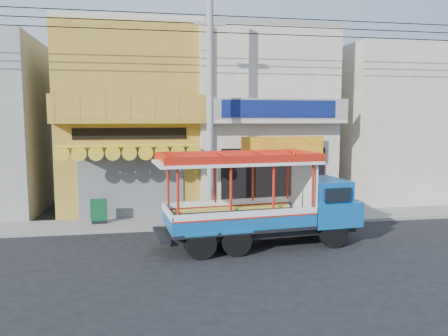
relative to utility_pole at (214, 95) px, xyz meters
name	(u,v)px	position (x,y,z in m)	size (l,w,h in m)	color
ground	(257,251)	(0.85, -3.30, -5.03)	(90.00, 90.00, 0.00)	black
sidewalk	(232,220)	(0.85, 0.70, -4.97)	(30.00, 2.00, 0.12)	slate
shophouse_left	(132,120)	(-3.15, 4.66, -0.92)	(6.00, 7.50, 8.24)	#A17923
shophouse_right	(257,120)	(2.85, 4.66, -0.93)	(6.00, 6.75, 8.24)	#B7AB96
party_pilaster	(205,122)	(-0.15, 1.55, -1.03)	(0.35, 0.30, 8.00)	#B7AB96
filler_building_right	(387,125)	(9.85, 4.70, -1.23)	(6.00, 6.00, 7.60)	#B7AB96
utility_pole	(214,95)	(0.00, 0.00, 0.00)	(28.00, 0.26, 9.00)	gray
songthaew_truck	(274,200)	(1.55, -2.69, -3.55)	(6.75, 2.76, 3.07)	black
green_sign	(99,213)	(-4.38, 0.86, -4.51)	(0.63, 0.30, 0.96)	black
potted_plant_a	(278,207)	(2.73, 0.57, -4.46)	(0.82, 0.71, 0.91)	#275618
potted_plant_b	(303,204)	(3.82, 0.70, -4.39)	(0.57, 0.46, 1.04)	#275618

